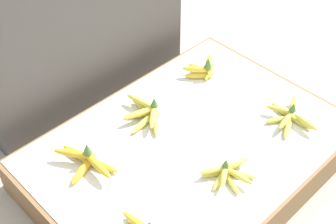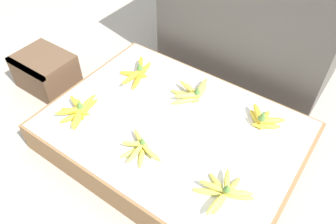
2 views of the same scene
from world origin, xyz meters
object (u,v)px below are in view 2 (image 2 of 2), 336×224
at_px(banana_bunch_front_midleft, 140,148).
at_px(banana_bunch_middle_left, 138,73).
at_px(wooden_crate, 46,71).
at_px(banana_bunch_front_midright, 224,191).
at_px(banana_bunch_middle_midright, 263,119).
at_px(banana_bunch_middle_midleft, 192,93).
at_px(banana_bunch_front_left, 79,110).

height_order(banana_bunch_front_midleft, banana_bunch_middle_left, banana_bunch_middle_left).
height_order(wooden_crate, banana_bunch_middle_left, banana_bunch_middle_left).
bearing_deg(wooden_crate, banana_bunch_front_midright, -7.03).
relative_size(wooden_crate, banana_bunch_middle_midright, 1.71).
height_order(banana_bunch_front_midright, banana_bunch_middle_midleft, banana_bunch_middle_midleft).
distance_m(banana_bunch_front_midleft, banana_bunch_front_midright, 0.41).
xyz_separation_m(banana_bunch_middle_left, banana_bunch_middle_midleft, (0.33, 0.04, -0.00)).
relative_size(banana_bunch_front_midleft, banana_bunch_middle_left, 0.77).
bearing_deg(banana_bunch_middle_left, banana_bunch_front_left, -97.61).
distance_m(banana_bunch_front_midleft, banana_bunch_middle_midleft, 0.44).
height_order(banana_bunch_front_left, banana_bunch_front_midright, banana_bunch_front_left).
height_order(wooden_crate, banana_bunch_front_midright, banana_bunch_front_midright).
bearing_deg(banana_bunch_middle_midright, banana_bunch_front_midright, -85.82).
bearing_deg(banana_bunch_front_midright, banana_bunch_front_midleft, -177.26).
relative_size(banana_bunch_front_midleft, banana_bunch_middle_midright, 1.11).
bearing_deg(banana_bunch_front_midright, banana_bunch_middle_midright, 94.18).
xyz_separation_m(wooden_crate, banana_bunch_front_midright, (1.29, -0.16, 0.09)).
height_order(wooden_crate, banana_bunch_front_left, banana_bunch_front_left).
bearing_deg(banana_bunch_middle_left, banana_bunch_middle_midleft, 6.25).
bearing_deg(banana_bunch_middle_midleft, banana_bunch_middle_midright, 4.90).
xyz_separation_m(banana_bunch_front_midleft, banana_bunch_middle_left, (-0.34, 0.40, 0.01)).
distance_m(banana_bunch_middle_left, banana_bunch_middle_midleft, 0.34).
distance_m(banana_bunch_front_left, banana_bunch_middle_midright, 0.90).
relative_size(banana_bunch_middle_left, banana_bunch_middle_midright, 1.44).
xyz_separation_m(banana_bunch_front_midleft, banana_bunch_front_midright, (0.41, 0.02, 0.00)).
distance_m(banana_bunch_front_midright, banana_bunch_middle_midright, 0.45).
xyz_separation_m(wooden_crate, banana_bunch_middle_midright, (1.26, 0.29, 0.10)).
relative_size(banana_bunch_front_midleft, banana_bunch_front_midright, 0.87).
bearing_deg(banana_bunch_middle_left, banana_bunch_middle_midright, 5.53).
distance_m(wooden_crate, banana_bunch_middle_midleft, 0.92).
xyz_separation_m(banana_bunch_middle_midleft, banana_bunch_middle_midright, (0.38, 0.03, 0.00)).
xyz_separation_m(banana_bunch_front_midright, banana_bunch_middle_left, (-0.75, 0.38, 0.01)).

